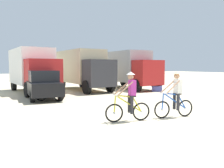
{
  "coord_description": "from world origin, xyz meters",
  "views": [
    {
      "loc": [
        -5.87,
        -5.79,
        2.03
      ],
      "look_at": [
        -0.17,
        4.48,
        1.1
      ],
      "focal_mm": 36.48,
      "sensor_mm": 36.0,
      "label": 1
    }
  ],
  "objects_px": {
    "cyclist_orange_shirt": "(130,99)",
    "box_truck_grey_hauler": "(128,68)",
    "box_truck_white_box": "(33,68)",
    "sedan_parked": "(43,85)",
    "cyclist_cowboy_hat": "(175,96)",
    "supply_crate": "(157,89)",
    "bicycle_spare": "(50,94)",
    "box_truck_tan_camper": "(83,68)"
  },
  "relations": [
    {
      "from": "box_truck_tan_camper",
      "to": "sedan_parked",
      "type": "distance_m",
      "value": 5.59
    },
    {
      "from": "supply_crate",
      "to": "box_truck_white_box",
      "type": "bearing_deg",
      "value": 154.59
    },
    {
      "from": "box_truck_tan_camper",
      "to": "bicycle_spare",
      "type": "bearing_deg",
      "value": -129.56
    },
    {
      "from": "supply_crate",
      "to": "bicycle_spare",
      "type": "bearing_deg",
      "value": -174.01
    },
    {
      "from": "bicycle_spare",
      "to": "sedan_parked",
      "type": "bearing_deg",
      "value": 97.01
    },
    {
      "from": "cyclist_cowboy_hat",
      "to": "cyclist_orange_shirt",
      "type": "bearing_deg",
      "value": 170.41
    },
    {
      "from": "bicycle_spare",
      "to": "supply_crate",
      "type": "distance_m",
      "value": 8.82
    },
    {
      "from": "box_truck_tan_camper",
      "to": "supply_crate",
      "type": "distance_m",
      "value": 6.39
    },
    {
      "from": "box_truck_grey_hauler",
      "to": "box_truck_tan_camper",
      "type": "bearing_deg",
      "value": 171.62
    },
    {
      "from": "box_truck_white_box",
      "to": "box_truck_grey_hauler",
      "type": "bearing_deg",
      "value": -6.34
    },
    {
      "from": "sedan_parked",
      "to": "supply_crate",
      "type": "bearing_deg",
      "value": -1.45
    },
    {
      "from": "box_truck_tan_camper",
      "to": "sedan_parked",
      "type": "bearing_deg",
      "value": -138.31
    },
    {
      "from": "box_truck_white_box",
      "to": "cyclist_orange_shirt",
      "type": "relative_size",
      "value": 3.79
    },
    {
      "from": "box_truck_white_box",
      "to": "cyclist_orange_shirt",
      "type": "xyz_separation_m",
      "value": [
        1.39,
        -11.4,
        -1.03
      ]
    },
    {
      "from": "box_truck_white_box",
      "to": "cyclist_cowboy_hat",
      "type": "xyz_separation_m",
      "value": [
        3.34,
        -11.73,
        -1.03
      ]
    },
    {
      "from": "sedan_parked",
      "to": "bicycle_spare",
      "type": "relative_size",
      "value": 2.78
    },
    {
      "from": "box_truck_white_box",
      "to": "cyclist_cowboy_hat",
      "type": "relative_size",
      "value": 3.79
    },
    {
      "from": "sedan_parked",
      "to": "cyclist_orange_shirt",
      "type": "relative_size",
      "value": 2.36
    },
    {
      "from": "box_truck_tan_camper",
      "to": "cyclist_cowboy_hat",
      "type": "relative_size",
      "value": 3.79
    },
    {
      "from": "sedan_parked",
      "to": "box_truck_white_box",
      "type": "bearing_deg",
      "value": 88.49
    },
    {
      "from": "box_truck_tan_camper",
      "to": "bicycle_spare",
      "type": "height_order",
      "value": "box_truck_tan_camper"
    },
    {
      "from": "cyclist_orange_shirt",
      "to": "box_truck_white_box",
      "type": "bearing_deg",
      "value": 96.95
    },
    {
      "from": "box_truck_white_box",
      "to": "bicycle_spare",
      "type": "xyz_separation_m",
      "value": [
        0.04,
        -5.1,
        -1.48
      ]
    },
    {
      "from": "box_truck_white_box",
      "to": "bicycle_spare",
      "type": "bearing_deg",
      "value": -89.59
    },
    {
      "from": "box_truck_tan_camper",
      "to": "sedan_parked",
      "type": "relative_size",
      "value": 1.6
    },
    {
      "from": "cyclist_orange_shirt",
      "to": "cyclist_cowboy_hat",
      "type": "relative_size",
      "value": 1.0
    },
    {
      "from": "box_truck_grey_hauler",
      "to": "cyclist_cowboy_hat",
      "type": "xyz_separation_m",
      "value": [
        -4.83,
        -10.83,
        -1.03
      ]
    },
    {
      "from": "cyclist_orange_shirt",
      "to": "box_truck_grey_hauler",
      "type": "bearing_deg",
      "value": 57.17
    },
    {
      "from": "box_truck_white_box",
      "to": "supply_crate",
      "type": "distance_m",
      "value": 9.89
    },
    {
      "from": "box_truck_grey_hauler",
      "to": "sedan_parked",
      "type": "bearing_deg",
      "value": -159.74
    },
    {
      "from": "supply_crate",
      "to": "box_truck_grey_hauler",
      "type": "bearing_deg",
      "value": 101.1
    },
    {
      "from": "box_truck_grey_hauler",
      "to": "supply_crate",
      "type": "distance_m",
      "value": 3.73
    },
    {
      "from": "cyclist_cowboy_hat",
      "to": "box_truck_grey_hauler",
      "type": "bearing_deg",
      "value": 65.97
    },
    {
      "from": "box_truck_white_box",
      "to": "box_truck_tan_camper",
      "type": "bearing_deg",
      "value": -4.2
    },
    {
      "from": "box_truck_tan_camper",
      "to": "bicycle_spare",
      "type": "distance_m",
      "value": 6.41
    },
    {
      "from": "box_truck_white_box",
      "to": "box_truck_grey_hauler",
      "type": "xyz_separation_m",
      "value": [
        8.16,
        -0.91,
        0.0
      ]
    },
    {
      "from": "box_truck_white_box",
      "to": "cyclist_orange_shirt",
      "type": "height_order",
      "value": "box_truck_white_box"
    },
    {
      "from": "box_truck_white_box",
      "to": "supply_crate",
      "type": "bearing_deg",
      "value": -25.41
    },
    {
      "from": "box_truck_tan_camper",
      "to": "cyclist_cowboy_hat",
      "type": "xyz_separation_m",
      "value": [
        -0.67,
        -11.44,
        -1.03
      ]
    },
    {
      "from": "sedan_parked",
      "to": "cyclist_cowboy_hat",
      "type": "height_order",
      "value": "cyclist_cowboy_hat"
    },
    {
      "from": "cyclist_orange_shirt",
      "to": "bicycle_spare",
      "type": "bearing_deg",
      "value": 102.12
    },
    {
      "from": "box_truck_white_box",
      "to": "sedan_parked",
      "type": "xyz_separation_m",
      "value": [
        -0.1,
        -3.96,
        -0.99
      ]
    }
  ]
}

